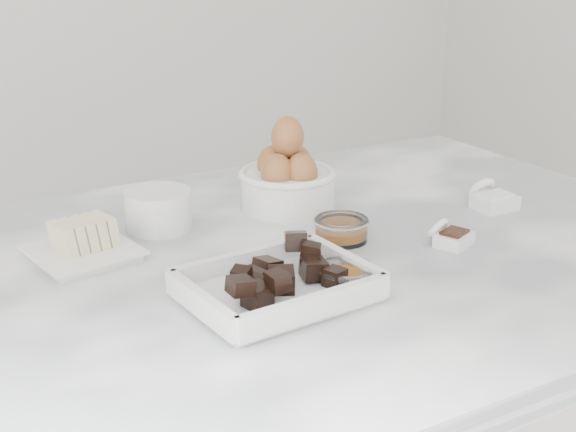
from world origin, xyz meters
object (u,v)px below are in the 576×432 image
object	(u,v)px
chocolate_dish	(278,280)
butter_plate	(81,245)
honey_bowl	(341,229)
salt_spoon	(491,198)
vanilla_spoon	(450,236)
zest_bowl	(346,277)
egg_bowl	(287,179)
sugar_ramekin	(158,208)

from	to	relation	value
chocolate_dish	butter_plate	bearing A→B (deg)	124.88
chocolate_dish	honey_bowl	distance (m)	0.20
honey_bowl	salt_spoon	xyz separation A→B (m)	(0.28, -0.00, -0.00)
vanilla_spoon	zest_bowl	bearing A→B (deg)	-166.42
egg_bowl	honey_bowl	size ratio (longest dim) A/B	1.96
egg_bowl	zest_bowl	bearing A→B (deg)	-107.02
salt_spoon	butter_plate	bearing A→B (deg)	169.26
zest_bowl	salt_spoon	bearing A→B (deg)	20.60
chocolate_dish	egg_bowl	distance (m)	0.32
chocolate_dish	honey_bowl	bearing A→B (deg)	35.14
butter_plate	vanilla_spoon	xyz separation A→B (m)	(0.45, -0.20, -0.01)
honey_bowl	egg_bowl	bearing A→B (deg)	88.09
zest_bowl	butter_plate	bearing A→B (deg)	134.20
sugar_ramekin	vanilla_spoon	distance (m)	0.41
honey_bowl	zest_bowl	size ratio (longest dim) A/B	1.08
honey_bowl	vanilla_spoon	size ratio (longest dim) A/B	1.08
egg_bowl	zest_bowl	distance (m)	0.31
vanilla_spoon	chocolate_dish	bearing A→B (deg)	-174.01
sugar_ramekin	egg_bowl	xyz separation A→B (m)	(0.20, -0.01, 0.02)
chocolate_dish	salt_spoon	world-z (taller)	chocolate_dish
sugar_ramekin	honey_bowl	distance (m)	0.26
honey_bowl	salt_spoon	distance (m)	0.28
egg_bowl	zest_bowl	xyz separation A→B (m)	(-0.09, -0.29, -0.03)
butter_plate	zest_bowl	distance (m)	0.35
butter_plate	vanilla_spoon	distance (m)	0.49
sugar_ramekin	vanilla_spoon	size ratio (longest dim) A/B	1.35
zest_bowl	salt_spoon	size ratio (longest dim) A/B	0.94
chocolate_dish	vanilla_spoon	bearing A→B (deg)	5.99
zest_bowl	salt_spoon	world-z (taller)	salt_spoon
zest_bowl	honey_bowl	bearing A→B (deg)	58.20
chocolate_dish	butter_plate	xyz separation A→B (m)	(-0.16, 0.23, -0.00)
chocolate_dish	salt_spoon	size ratio (longest dim) A/B	2.96
vanilla_spoon	salt_spoon	world-z (taller)	salt_spoon
butter_plate	chocolate_dish	bearing A→B (deg)	-55.12
butter_plate	sugar_ramekin	world-z (taller)	sugar_ramekin
honey_bowl	zest_bowl	xyz separation A→B (m)	(-0.08, -0.14, -0.00)
egg_bowl	sugar_ramekin	bearing A→B (deg)	176.51
chocolate_dish	salt_spoon	distance (m)	0.46
vanilla_spoon	salt_spoon	size ratio (longest dim) A/B	0.94
sugar_ramekin	egg_bowl	size ratio (longest dim) A/B	0.64
butter_plate	egg_bowl	bearing A→B (deg)	7.43
egg_bowl	butter_plate	bearing A→B (deg)	-172.57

